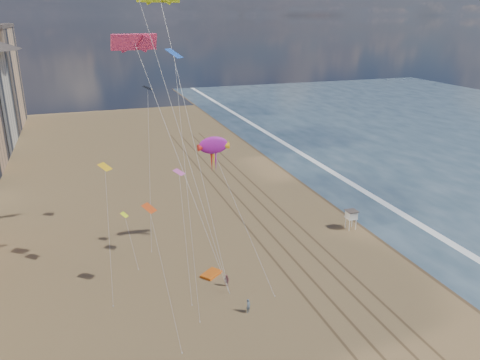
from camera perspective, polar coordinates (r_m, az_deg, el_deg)
name	(u,v)px	position (r m, az deg, el deg)	size (l,w,h in m)	color
wet_sand	(340,192)	(83.36, 12.08, -1.42)	(260.00, 260.00, 0.00)	#42301E
foam	(361,189)	(85.51, 14.51, -1.09)	(260.00, 260.00, 0.00)	white
tracks	(275,228)	(68.11, 4.31, -5.88)	(7.68, 120.00, 0.01)	brown
lifeguard_stand	(351,215)	(68.69, 13.43, -4.15)	(1.58, 1.58, 2.86)	silver
grounded_kite	(211,274)	(56.57, -3.54, -11.35)	(2.43, 1.55, 0.28)	orange
show_kite	(213,146)	(58.94, -3.26, 4.22)	(4.11, 7.71, 19.46)	#A1189E
kite_flyer_a	(248,306)	(49.92, 1.02, -15.08)	(0.56, 0.37, 1.54)	slate
kite_flyer_b	(227,281)	(54.05, -1.64, -12.19)	(0.70, 0.55, 1.45)	brown
small_kites	(149,141)	(54.36, -11.07, 4.63)	(10.26, 17.49, 22.18)	#D44514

